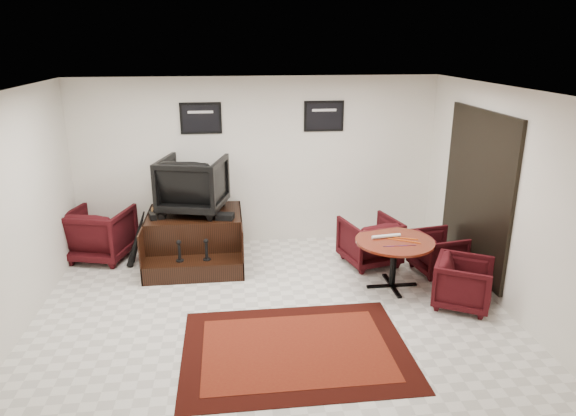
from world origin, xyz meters
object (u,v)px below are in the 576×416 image
object	(u,v)px
shine_podium	(196,239)
armchair_side	(100,231)
meeting_table	(394,246)
table_chair_back	(370,239)
table_chair_window	(439,250)
table_chair_corner	(464,281)
shine_chair	(193,182)

from	to	relation	value
shine_podium	armchair_side	distance (m)	1.53
armchair_side	meeting_table	distance (m)	4.58
table_chair_back	table_chair_window	size ratio (longest dim) A/B	1.17
table_chair_back	table_chair_corner	bearing A→B (deg)	105.68
table_chair_back	shine_chair	bearing A→B (deg)	-26.71
meeting_table	table_chair_corner	distance (m)	1.02
armchair_side	table_chair_window	bearing A→B (deg)	-176.92
shine_chair	armchair_side	bearing A→B (deg)	10.48
shine_podium	table_chair_corner	xyz separation A→B (m)	(3.55, -1.94, 0.01)
table_chair_back	meeting_table	bearing A→B (deg)	83.11
table_chair_back	table_chair_corner	world-z (taller)	table_chair_back
shine_podium	table_chair_corner	size ratio (longest dim) A/B	2.12
table_chair_back	table_chair_corner	distance (m)	1.71
meeting_table	table_chair_back	xyz separation A→B (m)	(-0.11, 0.84, -0.22)
armchair_side	table_chair_back	distance (m)	4.26
shine_chair	table_chair_back	size ratio (longest dim) A/B	1.20
shine_chair	armchair_side	distance (m)	1.70
armchair_side	table_chair_corner	bearing A→B (deg)	172.15
meeting_table	table_chair_back	size ratio (longest dim) A/B	1.34
table_chair_window	meeting_table	bearing A→B (deg)	105.94
shine_chair	armchair_side	world-z (taller)	shine_chair
shine_podium	table_chair_window	world-z (taller)	shine_podium
armchair_side	table_chair_corner	distance (m)	5.50
shine_podium	shine_chair	xyz separation A→B (m)	(0.00, 0.15, 0.89)
shine_podium	table_chair_corner	distance (m)	4.04
armchair_side	table_chair_corner	xyz separation A→B (m)	(5.05, -2.19, -0.10)
shine_podium	meeting_table	world-z (taller)	shine_podium
shine_chair	table_chair_back	world-z (taller)	shine_chair
shine_podium	table_chair_window	size ratio (longest dim) A/B	2.19
table_chair_back	table_chair_window	world-z (taller)	table_chair_back
shine_chair	table_chair_window	xyz separation A→B (m)	(3.64, -1.04, -0.90)
shine_podium	table_chair_corner	bearing A→B (deg)	-28.62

